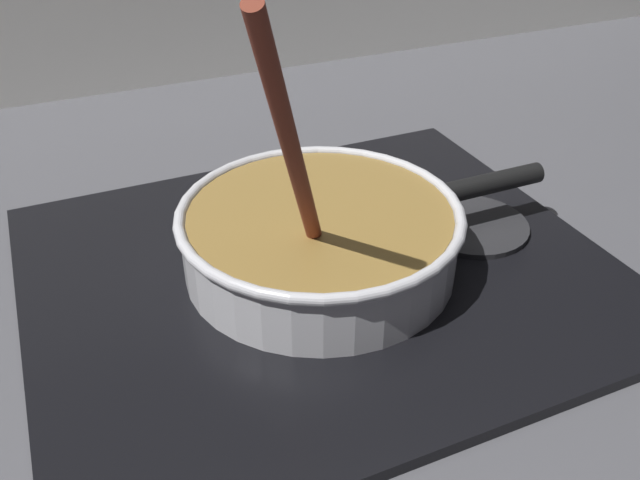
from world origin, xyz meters
name	(u,v)px	position (x,y,z in m)	size (l,w,h in m)	color
ground	(349,447)	(0.00, 0.00, -0.02)	(2.40, 1.60, 0.04)	#4C4C51
hob_plate	(320,271)	(0.06, 0.19, 0.01)	(0.56, 0.48, 0.01)	black
burner_ring	(320,263)	(0.06, 0.19, 0.02)	(0.16, 0.16, 0.01)	#592D0C
spare_burner	(471,225)	(0.24, 0.19, 0.01)	(0.12, 0.12, 0.01)	#262628
cooking_pan	(321,235)	(0.06, 0.19, 0.05)	(0.39, 0.29, 0.30)	silver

